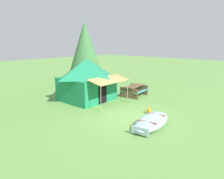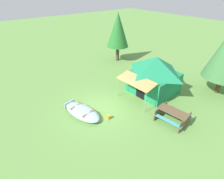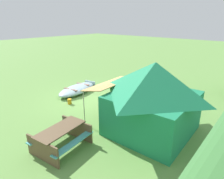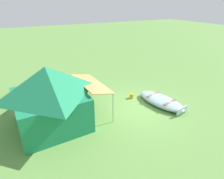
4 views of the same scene
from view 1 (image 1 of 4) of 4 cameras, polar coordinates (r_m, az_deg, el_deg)
The scene contains 7 objects.
ground_plane at distance 11.26m, azimuth 5.28°, elevation -7.51°, with size 80.00×80.00×0.00m, color #649446.
beached_rowboat at distance 10.15m, azimuth 10.96°, elevation -8.67°, with size 3.10×1.79×0.44m.
canvas_cabin_tent at distance 14.14m, azimuth -7.08°, elevation 2.96°, with size 3.50×4.34×2.86m.
picnic_table at distance 15.37m, azimuth 6.19°, elevation -0.01°, with size 1.99×1.71×0.78m.
cooler_box at distance 13.31m, azimuth -6.70°, elevation -3.48°, with size 0.48×0.31×0.35m, color blue.
fuel_can at distance 11.82m, azimuth 10.19°, elevation -5.92°, with size 0.22×0.22×0.28m, color orange.
pine_tree_back_left at distance 18.94m, azimuth -7.54°, elevation 11.75°, with size 2.90×2.90×5.76m.
Camera 1 is at (-8.40, -6.37, 3.96)m, focal length 32.80 mm.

